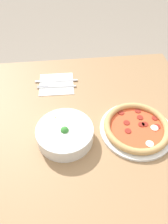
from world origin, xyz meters
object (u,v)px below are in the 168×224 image
object	(u,v)px
bowl	(65,133)
pizza	(136,128)
fork	(57,87)
knife	(58,81)

from	to	relation	value
bowl	pizza	bearing A→B (deg)	-88.38
pizza	fork	xyz separation A→B (m)	(0.31, 0.32, -0.01)
bowl	fork	distance (m)	0.32
knife	pizza	bearing A→B (deg)	134.26
pizza	fork	size ratio (longest dim) A/B	1.54
pizza	bowl	distance (m)	0.29
pizza	bowl	world-z (taller)	bowl
bowl	knife	xyz separation A→B (m)	(0.37, 0.02, -0.03)
pizza	bowl	bearing A→B (deg)	91.62
pizza	knife	distance (m)	0.47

